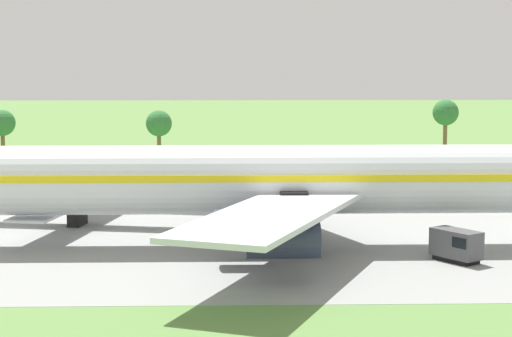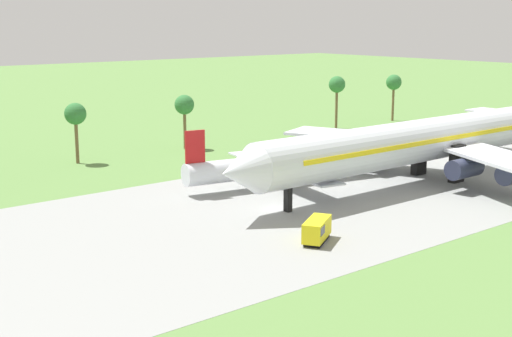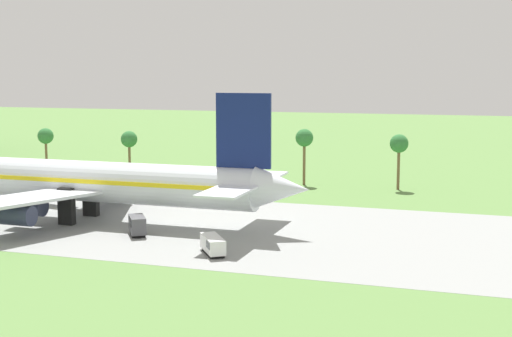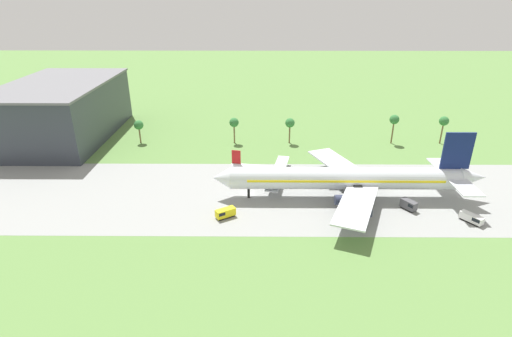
% 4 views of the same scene
% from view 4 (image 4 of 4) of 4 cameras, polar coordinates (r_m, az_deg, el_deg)
% --- Properties ---
extents(ground_plane, '(600.00, 600.00, 0.00)m').
position_cam_4_polar(ground_plane, '(116.96, -1.15, -3.68)').
color(ground_plane, '#5B8442').
extents(taxiway_strip, '(320.00, 44.00, 0.02)m').
position_cam_4_polar(taxiway_strip, '(116.96, -1.15, -3.68)').
color(taxiway_strip, gray).
rests_on(taxiway_strip, ground_plane).
extents(jet_airliner, '(76.78, 51.42, 19.85)m').
position_cam_4_polar(jet_airliner, '(115.34, 13.28, -1.40)').
color(jet_airliner, silver).
rests_on(jet_airliner, ground_plane).
extents(regional_aircraft, '(29.72, 26.93, 8.99)m').
position_cam_4_polar(regional_aircraft, '(124.28, 3.11, -0.44)').
color(regional_aircraft, silver).
rests_on(regional_aircraft, ground_plane).
extents(baggage_tug, '(5.50, 4.44, 2.50)m').
position_cam_4_polar(baggage_tug, '(105.19, -4.46, -6.35)').
color(baggage_tug, black).
rests_on(baggage_tug, ground_plane).
extents(fuel_truck, '(4.12, 4.73, 2.72)m').
position_cam_4_polar(fuel_truck, '(116.03, 21.02, -4.88)').
color(fuel_truck, black).
rests_on(fuel_truck, ground_plane).
extents(catering_van, '(4.95, 5.83, 2.25)m').
position_cam_4_polar(catering_van, '(116.81, 28.50, -6.27)').
color(catering_van, black).
rests_on(catering_van, ground_plane).
extents(terminal_building, '(36.72, 61.20, 22.02)m').
position_cam_4_polar(terminal_building, '(177.37, -26.00, 7.50)').
color(terminal_building, '#333842').
rests_on(terminal_building, ground_plane).
extents(palm_tree_row, '(120.31, 3.60, 11.42)m').
position_cam_4_polar(palm_tree_row, '(154.23, 6.34, 6.52)').
color(palm_tree_row, brown).
rests_on(palm_tree_row, ground_plane).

